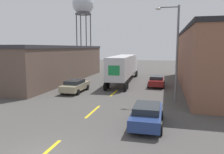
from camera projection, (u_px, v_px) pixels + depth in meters
name	position (u px, v px, depth m)	size (l,w,h in m)	color
road_centerline	(93.00, 111.00, 17.45)	(0.20, 18.32, 0.01)	yellow
warehouse_left	(37.00, 63.00, 34.35)	(13.52, 24.53, 5.35)	brown
semi_truck	(124.00, 66.00, 32.25)	(3.19, 15.98, 3.91)	silver
parked_car_right_far	(157.00, 81.00, 28.60)	(2.07, 4.70, 1.41)	maroon
parked_car_left_far	(75.00, 86.00, 24.95)	(2.07, 4.70, 1.41)	tan
parked_car_right_near	(147.00, 114.00, 14.26)	(2.07, 4.70, 1.41)	navy
water_tower	(83.00, 5.00, 57.36)	(5.66, 5.66, 19.29)	#47474C
street_lamp	(175.00, 48.00, 20.21)	(2.21, 0.32, 8.88)	slate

